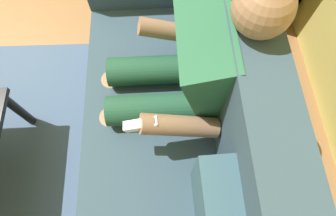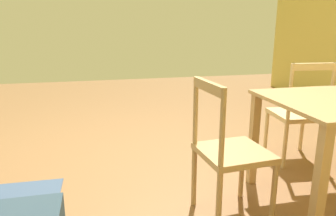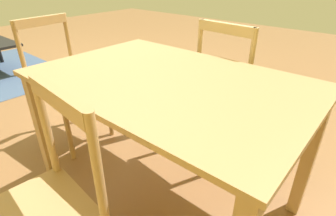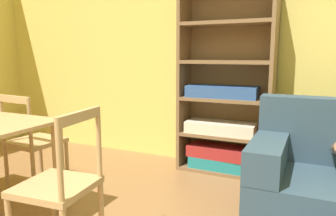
% 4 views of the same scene
% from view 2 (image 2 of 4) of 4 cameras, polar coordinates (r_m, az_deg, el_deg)
% --- Properties ---
extents(ground_plane, '(9.17, 9.17, 0.00)m').
position_cam_2_polar(ground_plane, '(3.03, -12.02, -9.98)').
color(ground_plane, brown).
extents(dining_chair_facing_couch, '(0.46, 0.46, 0.93)m').
position_cam_2_polar(dining_chair_facing_couch, '(2.11, 10.74, -7.78)').
color(dining_chair_facing_couch, tan).
rests_on(dining_chair_facing_couch, ground_plane).
extents(dining_chair_by_doorway, '(0.45, 0.45, 0.94)m').
position_cam_2_polar(dining_chair_by_doorway, '(3.17, 22.12, -1.03)').
color(dining_chair_by_doorway, '#D1B27F').
rests_on(dining_chair_by_doorway, ground_plane).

